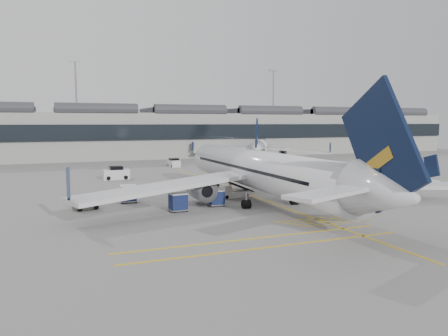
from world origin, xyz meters
name	(u,v)px	position (x,y,z in m)	size (l,w,h in m)	color
ground	(191,215)	(0.00, 0.00, 0.00)	(220.00, 220.00, 0.00)	gray
terminal	(102,133)	(0.00, 71.93, 6.14)	(200.00, 20.45, 12.40)	#9E9E99
light_masts	(89,101)	(-1.67, 86.00, 14.49)	(113.00, 0.60, 25.45)	slate
apron_markings	(243,193)	(10.00, 10.00, 0.01)	(0.25, 60.00, 0.01)	gold
airliner_main	(262,171)	(9.00, 2.82, 3.51)	(41.17, 44.97, 11.96)	silver
airliner_far	(261,147)	(35.43, 55.74, 2.84)	(29.56, 32.61, 9.68)	silver
belt_loader	(233,192)	(7.49, 7.52, 0.56)	(4.80, 2.26, 1.90)	silver
baggage_cart_a	(204,186)	(5.13, 10.78, 1.04)	(2.29, 2.12, 1.93)	gray
baggage_cart_b	(216,197)	(3.78, 3.19, 0.91)	(1.62, 1.33, 1.70)	gray
baggage_cart_c	(128,193)	(-4.48, 8.59, 1.04)	(2.00, 1.72, 1.93)	gray
baggage_cart_d	(178,202)	(-0.74, 1.94, 0.98)	(1.86, 1.58, 1.84)	gray
ramp_agent_a	(231,190)	(7.44, 8.02, 0.81)	(0.59, 0.39, 1.62)	#FF4A0D
ramp_agent_b	(208,191)	(4.31, 7.22, 0.93)	(0.91, 0.71, 1.87)	#FF450D
pushback_tug	(85,204)	(-9.19, 6.31, 0.56)	(2.56, 1.95, 1.27)	#4A4D42
safety_cone_nose	(213,180)	(10.15, 21.42, 0.26)	(0.37, 0.37, 0.51)	#F24C0A
safety_cone_engine	(313,194)	(16.73, 4.71, 0.27)	(0.39, 0.39, 0.54)	#F24C0A
service_van_left	(116,174)	(-2.90, 29.16, 0.90)	(3.97, 2.06, 2.01)	silver
service_van_mid	(174,163)	(10.46, 44.23, 0.78)	(1.87, 3.49, 1.75)	silver
service_van_right	(238,160)	(24.58, 44.94, 0.86)	(4.11, 2.89, 1.92)	silver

